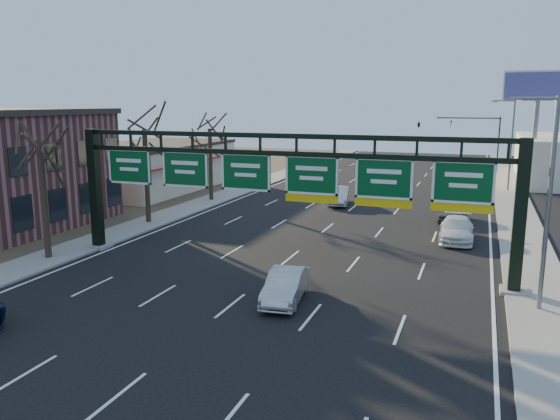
% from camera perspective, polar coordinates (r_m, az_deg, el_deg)
% --- Properties ---
extents(ground, '(160.00, 160.00, 0.00)m').
position_cam_1_polar(ground, '(22.67, -7.41, -11.59)').
color(ground, black).
rests_on(ground, ground).
extents(sidewalk_left, '(3.00, 120.00, 0.12)m').
position_cam_1_polar(sidewalk_left, '(45.46, -10.07, 0.01)').
color(sidewalk_left, gray).
rests_on(sidewalk_left, ground).
extents(sidewalk_right, '(3.00, 120.00, 0.12)m').
position_cam_1_polar(sidewalk_right, '(39.52, 24.01, -2.49)').
color(sidewalk_right, gray).
rests_on(sidewalk_right, ground).
extents(dirt_strip_left, '(21.00, 120.00, 0.06)m').
position_cam_1_polar(dirt_strip_left, '(52.62, -21.63, 0.87)').
color(dirt_strip_left, '#473D2B').
rests_on(dirt_strip_left, ground).
extents(lane_markings, '(21.60, 120.00, 0.01)m').
position_cam_1_polar(lane_markings, '(40.64, 5.73, -1.28)').
color(lane_markings, white).
rests_on(lane_markings, ground).
extents(sign_gantry, '(24.60, 1.20, 7.20)m').
position_cam_1_polar(sign_gantry, '(28.47, 0.11, 2.89)').
color(sign_gantry, black).
rests_on(sign_gantry, ground).
extents(brick_block, '(10.40, 12.40, 8.30)m').
position_cam_1_polar(brick_block, '(43.26, -26.46, 3.94)').
color(brick_block, brown).
rests_on(brick_block, ground).
extents(cream_strip, '(10.90, 18.40, 4.70)m').
position_cam_1_polar(cream_strip, '(57.22, -13.15, 4.49)').
color(cream_strip, beige).
rests_on(cream_strip, ground).
extents(tree_gantry, '(3.60, 3.60, 8.48)m').
position_cam_1_polar(tree_gantry, '(32.65, -23.95, 7.38)').
color(tree_gantry, black).
rests_on(tree_gantry, sidewalk_left).
extents(tree_mid, '(3.60, 3.60, 9.24)m').
position_cam_1_polar(tree_mid, '(40.41, -14.06, 9.60)').
color(tree_mid, black).
rests_on(tree_mid, sidewalk_left).
extents(tree_far, '(3.60, 3.60, 8.86)m').
position_cam_1_polar(tree_far, '(49.02, -7.39, 9.63)').
color(tree_far, black).
rests_on(tree_far, sidewalk_left).
extents(streetlight_near, '(2.15, 0.22, 9.00)m').
position_cam_1_polar(streetlight_near, '(24.85, 26.05, 1.58)').
color(streetlight_near, slate).
rests_on(streetlight_near, sidewalk_right).
extents(streetlight_far, '(2.15, 0.22, 9.00)m').
position_cam_1_polar(streetlight_far, '(58.62, 22.93, 6.73)').
color(streetlight_far, slate).
rests_on(streetlight_far, sidewalk_right).
extents(billboard_right, '(7.00, 0.50, 12.00)m').
position_cam_1_polar(billboard_right, '(63.64, 25.33, 10.43)').
color(billboard_right, slate).
rests_on(billboard_right, ground).
extents(traffic_signal_mast, '(10.16, 0.54, 7.00)m').
position_cam_1_polar(traffic_signal_mast, '(73.63, 17.17, 8.17)').
color(traffic_signal_mast, black).
rests_on(traffic_signal_mast, ground).
extents(car_silver_sedan, '(2.01, 4.39, 1.40)m').
position_cam_1_polar(car_silver_sedan, '(24.54, 0.58, -7.94)').
color(car_silver_sedan, '#ADADB2').
rests_on(car_silver_sedan, ground).
extents(car_white_wagon, '(2.20, 5.11, 1.47)m').
position_cam_1_polar(car_white_wagon, '(36.84, 17.97, -1.92)').
color(car_white_wagon, white).
rests_on(car_white_wagon, ground).
extents(car_grey_far, '(2.15, 4.39, 1.44)m').
position_cam_1_polar(car_grey_far, '(42.60, 17.65, -0.19)').
color(car_grey_far, '#3D4042').
rests_on(car_grey_far, ground).
extents(car_silver_distant, '(2.40, 4.87, 1.54)m').
position_cam_1_polar(car_silver_distant, '(47.65, 6.17, 1.49)').
color(car_silver_distant, silver).
rests_on(car_silver_distant, ground).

